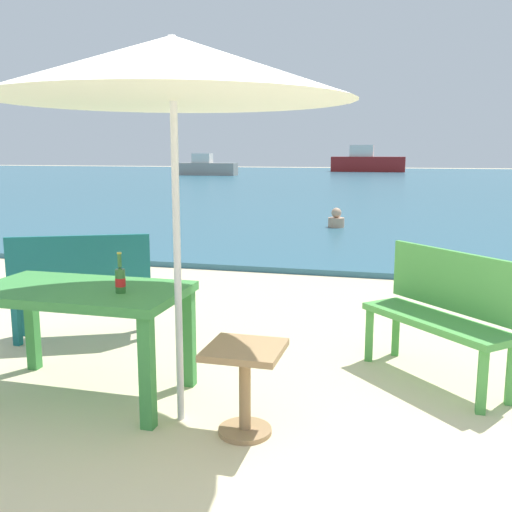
{
  "coord_description": "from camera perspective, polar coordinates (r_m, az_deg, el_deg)",
  "views": [
    {
      "loc": [
        0.91,
        -2.7,
        1.66
      ],
      "look_at": [
        -0.61,
        3.0,
        0.6
      ],
      "focal_mm": 41.01,
      "sensor_mm": 36.0,
      "label": 1
    }
  ],
  "objects": [
    {
      "name": "boat_barge",
      "position": [
        47.51,
        10.78,
        8.99
      ],
      "size": [
        5.71,
        1.56,
        2.08
      ],
      "color": "maroon",
      "rests_on": "sea_water"
    },
    {
      "name": "boat_tanker",
      "position": [
        39.99,
        -4.83,
        8.62
      ],
      "size": [
        3.99,
        1.09,
        1.45
      ],
      "color": "gray",
      "rests_on": "sea_water"
    },
    {
      "name": "bench_teal_center",
      "position": [
        5.37,
        -16.65,
        -2.26
      ],
      "size": [
        1.24,
        0.84,
        0.95
      ],
      "color": "#196066",
      "rests_on": "ground_plane"
    },
    {
      "name": "bench_green_left",
      "position": [
        4.46,
        17.77,
        -4.84
      ],
      "size": [
        1.09,
        1.11,
        0.95
      ],
      "color": "#4C9E47",
      "rests_on": "ground_plane"
    },
    {
      "name": "ground_plane",
      "position": [
        3.3,
        -3.48,
        -20.04
      ],
      "size": [
        120.0,
        120.0,
        0.0
      ],
      "primitive_type": "plane",
      "color": "beige"
    },
    {
      "name": "picnic_table_green",
      "position": [
        4.11,
        -16.76,
        -4.45
      ],
      "size": [
        1.4,
        0.8,
        0.76
      ],
      "color": "#3D8C42",
      "rests_on": "ground_plane"
    },
    {
      "name": "beer_bottle_amber",
      "position": [
        3.85,
        -13.1,
        -2.16
      ],
      "size": [
        0.07,
        0.07,
        0.26
      ],
      "color": "#2D662D",
      "rests_on": "picnic_table_green"
    },
    {
      "name": "swimmer_person",
      "position": [
        12.46,
        7.83,
        3.53
      ],
      "size": [
        0.34,
        0.34,
        0.41
      ],
      "color": "tan",
      "rests_on": "sea_water"
    },
    {
      "name": "patio_umbrella",
      "position": [
        3.5,
        -8.13,
        17.62
      ],
      "size": [
        2.1,
        2.1,
        2.3
      ],
      "color": "silver",
      "rests_on": "ground_plane"
    },
    {
      "name": "side_table_wood",
      "position": [
        3.5,
        -1.1,
        -11.71
      ],
      "size": [
        0.44,
        0.44,
        0.54
      ],
      "color": "#9E7A51",
      "rests_on": "ground_plane"
    },
    {
      "name": "sea_water",
      "position": [
        32.75,
        13.41,
        7.06
      ],
      "size": [
        120.0,
        50.0,
        0.08
      ],
      "primitive_type": "cube",
      "color": "#2D6075",
      "rests_on": "ground_plane"
    }
  ]
}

